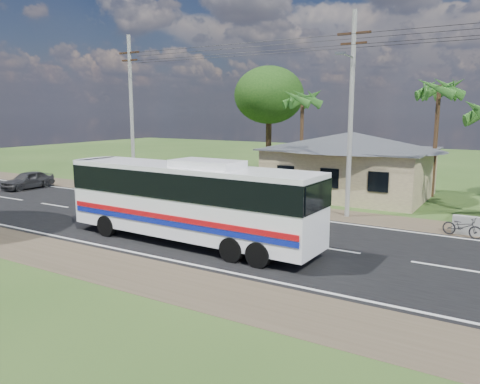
{
  "coord_description": "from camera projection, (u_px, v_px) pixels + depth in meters",
  "views": [
    {
      "loc": [
        11.07,
        -18.37,
        5.79
      ],
      "look_at": [
        -0.64,
        1.0,
        1.86
      ],
      "focal_mm": 35.0,
      "sensor_mm": 36.0,
      "label": 1
    }
  ],
  "objects": [
    {
      "name": "palm_far",
      "position": [
        302.0,
        100.0,
        36.51
      ],
      "size": [
        2.8,
        2.8,
        7.7
      ],
      "color": "#47301E",
      "rests_on": "ground"
    },
    {
      "name": "small_car",
      "position": [
        28.0,
        180.0,
        35.25
      ],
      "size": [
        1.67,
        3.95,
        1.33
      ],
      "primitive_type": "imported",
      "rotation": [
        0.0,
        0.0,
        0.02
      ],
      "color": "#29292B",
      "rests_on": "ground"
    },
    {
      "name": "palm_mid",
      "position": [
        439.0,
        90.0,
        30.91
      ],
      "size": [
        2.8,
        2.8,
        8.2
      ],
      "color": "#47301E",
      "rests_on": "ground"
    },
    {
      "name": "coach_bus",
      "position": [
        189.0,
        196.0,
        20.36
      ],
      "size": [
        12.2,
        2.93,
        3.76
      ],
      "rotation": [
        0.0,
        0.0,
        -0.03
      ],
      "color": "white",
      "rests_on": "ground"
    },
    {
      "name": "motorcycle",
      "position": [
        462.0,
        227.0,
        21.74
      ],
      "size": [
        1.94,
        1.13,
        0.97
      ],
      "primitive_type": "imported",
      "rotation": [
        0.0,
        0.0,
        1.29
      ],
      "color": "black",
      "rests_on": "ground"
    },
    {
      "name": "road",
      "position": [
        241.0,
        235.0,
        22.12
      ],
      "size": [
        120.0,
        16.0,
        0.03
      ],
      "color": "black",
      "rests_on": "ground"
    },
    {
      "name": "house",
      "position": [
        351.0,
        157.0,
        32.12
      ],
      "size": [
        12.4,
        10.0,
        5.0
      ],
      "color": "tan",
      "rests_on": "ground"
    },
    {
      "name": "tree_behind_house",
      "position": [
        269.0,
        95.0,
        40.16
      ],
      "size": [
        6.0,
        6.0,
        9.61
      ],
      "color": "#47301E",
      "rests_on": "ground"
    },
    {
      "name": "ground",
      "position": [
        241.0,
        235.0,
        22.12
      ],
      "size": [
        120.0,
        120.0,
        0.0
      ],
      "primitive_type": "plane",
      "color": "#2D4C1B",
      "rests_on": "ground"
    },
    {
      "name": "utility_poles",
      "position": [
        345.0,
        111.0,
        25.25
      ],
      "size": [
        32.8,
        2.22,
        11.0
      ],
      "color": "#9E9E99",
      "rests_on": "ground"
    }
  ]
}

